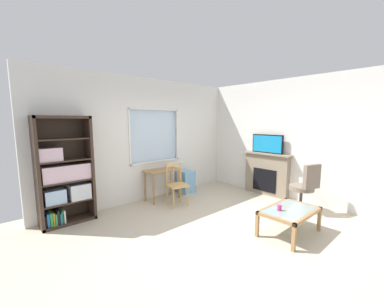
{
  "coord_description": "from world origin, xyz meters",
  "views": [
    {
      "loc": [
        -2.91,
        -2.47,
        1.84
      ],
      "look_at": [
        0.22,
        0.97,
        1.19
      ],
      "focal_mm": 22.2,
      "sensor_mm": 36.0,
      "label": 1
    }
  ],
  "objects_px": {
    "wooden_chair": "(176,184)",
    "plastic_drawer_unit": "(185,182)",
    "office_chair": "(305,185)",
    "tv": "(267,144)",
    "bookshelf": "(64,176)",
    "sippy_cup": "(279,208)",
    "desk_under_window": "(162,175)",
    "fireplace": "(266,174)",
    "coffee_table": "(290,213)"
  },
  "relations": [
    {
      "from": "bookshelf",
      "to": "sippy_cup",
      "type": "bearing_deg",
      "value": -49.81
    },
    {
      "from": "bookshelf",
      "to": "wooden_chair",
      "type": "xyz_separation_m",
      "value": [
        2.04,
        -0.63,
        -0.4
      ]
    },
    {
      "from": "bookshelf",
      "to": "plastic_drawer_unit",
      "type": "relative_size",
      "value": 3.39
    },
    {
      "from": "office_chair",
      "to": "coffee_table",
      "type": "xyz_separation_m",
      "value": [
        -1.13,
        -0.23,
        -0.2
      ]
    },
    {
      "from": "bookshelf",
      "to": "tv",
      "type": "relative_size",
      "value": 2.4
    },
    {
      "from": "wooden_chair",
      "to": "office_chair",
      "type": "relative_size",
      "value": 0.9
    },
    {
      "from": "desk_under_window",
      "to": "coffee_table",
      "type": "xyz_separation_m",
      "value": [
        0.53,
        -2.81,
        -0.22
      ]
    },
    {
      "from": "bookshelf",
      "to": "wooden_chair",
      "type": "relative_size",
      "value": 2.14
    },
    {
      "from": "office_chair",
      "to": "fireplace",
      "type": "bearing_deg",
      "value": 67.2
    },
    {
      "from": "fireplace",
      "to": "coffee_table",
      "type": "bearing_deg",
      "value": -139.63
    },
    {
      "from": "office_chair",
      "to": "coffee_table",
      "type": "bearing_deg",
      "value": -168.56
    },
    {
      "from": "tv",
      "to": "bookshelf",
      "type": "bearing_deg",
      "value": 159.59
    },
    {
      "from": "fireplace",
      "to": "tv",
      "type": "distance_m",
      "value": 0.75
    },
    {
      "from": "desk_under_window",
      "to": "tv",
      "type": "bearing_deg",
      "value": -34.09
    },
    {
      "from": "office_chair",
      "to": "plastic_drawer_unit",
      "type": "bearing_deg",
      "value": 109.04
    },
    {
      "from": "wooden_chair",
      "to": "office_chair",
      "type": "xyz_separation_m",
      "value": [
        1.65,
        -2.06,
        0.09
      ]
    },
    {
      "from": "bookshelf",
      "to": "plastic_drawer_unit",
      "type": "bearing_deg",
      "value": -1.24
    },
    {
      "from": "wooden_chair",
      "to": "office_chair",
      "type": "distance_m",
      "value": 2.64
    },
    {
      "from": "desk_under_window",
      "to": "plastic_drawer_unit",
      "type": "bearing_deg",
      "value": 3.81
    },
    {
      "from": "sippy_cup",
      "to": "desk_under_window",
      "type": "bearing_deg",
      "value": 97.42
    },
    {
      "from": "wooden_chair",
      "to": "plastic_drawer_unit",
      "type": "bearing_deg",
      "value": 37.21
    },
    {
      "from": "bookshelf",
      "to": "desk_under_window",
      "type": "xyz_separation_m",
      "value": [
        2.03,
        -0.11,
        -0.29
      ]
    },
    {
      "from": "tv",
      "to": "sippy_cup",
      "type": "distance_m",
      "value": 2.33
    },
    {
      "from": "plastic_drawer_unit",
      "to": "coffee_table",
      "type": "relative_size",
      "value": 0.57
    },
    {
      "from": "office_chair",
      "to": "sippy_cup",
      "type": "xyz_separation_m",
      "value": [
        -1.3,
        -0.14,
        -0.09
      ]
    },
    {
      "from": "bookshelf",
      "to": "desk_under_window",
      "type": "relative_size",
      "value": 2.36
    },
    {
      "from": "desk_under_window",
      "to": "coffee_table",
      "type": "relative_size",
      "value": 0.82
    },
    {
      "from": "bookshelf",
      "to": "coffee_table",
      "type": "bearing_deg",
      "value": -48.74
    },
    {
      "from": "tv",
      "to": "sippy_cup",
      "type": "relative_size",
      "value": 8.9
    },
    {
      "from": "desk_under_window",
      "to": "wooden_chair",
      "type": "relative_size",
      "value": 0.91
    },
    {
      "from": "desk_under_window",
      "to": "sippy_cup",
      "type": "height_order",
      "value": "desk_under_window"
    },
    {
      "from": "desk_under_window",
      "to": "fireplace",
      "type": "xyz_separation_m",
      "value": [
        2.14,
        -1.43,
        -0.05
      ]
    },
    {
      "from": "wooden_chair",
      "to": "sippy_cup",
      "type": "bearing_deg",
      "value": -81.08
    },
    {
      "from": "office_chair",
      "to": "bookshelf",
      "type": "bearing_deg",
      "value": 143.94
    },
    {
      "from": "coffee_table",
      "to": "sippy_cup",
      "type": "bearing_deg",
      "value": 151.75
    },
    {
      "from": "desk_under_window",
      "to": "wooden_chair",
      "type": "bearing_deg",
      "value": -89.1
    },
    {
      "from": "wooden_chair",
      "to": "sippy_cup",
      "type": "distance_m",
      "value": 2.22
    },
    {
      "from": "wooden_chair",
      "to": "coffee_table",
      "type": "bearing_deg",
      "value": -77.27
    },
    {
      "from": "wooden_chair",
      "to": "tv",
      "type": "xyz_separation_m",
      "value": [
        2.11,
        -0.92,
        0.81
      ]
    },
    {
      "from": "plastic_drawer_unit",
      "to": "tv",
      "type": "distance_m",
      "value": 2.25
    },
    {
      "from": "bookshelf",
      "to": "office_chair",
      "type": "xyz_separation_m",
      "value": [
        3.69,
        -2.69,
        -0.31
      ]
    },
    {
      "from": "fireplace",
      "to": "tv",
      "type": "height_order",
      "value": "tv"
    },
    {
      "from": "plastic_drawer_unit",
      "to": "wooden_chair",
      "type": "bearing_deg",
      "value": -142.79
    },
    {
      "from": "bookshelf",
      "to": "sippy_cup",
      "type": "relative_size",
      "value": 21.36
    },
    {
      "from": "bookshelf",
      "to": "coffee_table",
      "type": "xyz_separation_m",
      "value": [
        2.56,
        -2.92,
        -0.51
      ]
    },
    {
      "from": "sippy_cup",
      "to": "office_chair",
      "type": "bearing_deg",
      "value": 5.98
    },
    {
      "from": "office_chair",
      "to": "sippy_cup",
      "type": "distance_m",
      "value": 1.32
    },
    {
      "from": "wooden_chair",
      "to": "coffee_table",
      "type": "height_order",
      "value": "wooden_chair"
    },
    {
      "from": "bookshelf",
      "to": "office_chair",
      "type": "bearing_deg",
      "value": -36.06
    },
    {
      "from": "sippy_cup",
      "to": "wooden_chair",
      "type": "bearing_deg",
      "value": 98.92
    }
  ]
}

